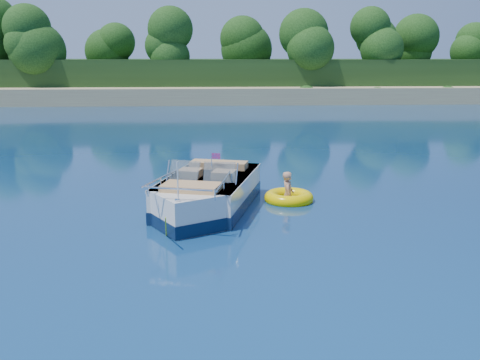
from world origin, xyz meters
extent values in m
plane|color=#0A2149|center=(0.00, 0.00, 0.00)|extent=(160.00, 160.00, 0.00)
cube|color=tan|center=(0.00, 38.00, 0.50)|extent=(170.00, 8.00, 2.00)
cube|color=black|center=(0.00, 65.00, 1.00)|extent=(170.00, 56.00, 6.00)
cylinder|color=#311E10|center=(-18.00, 40.50, 3.10)|extent=(0.44, 0.44, 3.20)
sphere|color=black|center=(-18.00, 40.50, 6.14)|extent=(5.28, 5.28, 5.28)
cylinder|color=#311E10|center=(0.00, 42.00, 3.30)|extent=(0.44, 0.44, 3.60)
sphere|color=black|center=(0.00, 42.00, 6.72)|extent=(5.94, 5.94, 5.94)
cylinder|color=#311E10|center=(20.00, 40.00, 2.80)|extent=(0.44, 0.44, 2.60)
sphere|color=black|center=(20.00, 40.00, 5.27)|extent=(4.29, 4.29, 4.29)
cube|color=silver|center=(-0.52, 1.18, 0.33)|extent=(3.21, 4.55, 1.14)
cube|color=silver|center=(-1.04, -0.70, 0.33)|extent=(2.10, 2.10, 1.14)
cube|color=#0B1A36|center=(-0.52, 1.18, 0.17)|extent=(3.25, 4.60, 0.33)
cube|color=#0B1A36|center=(-1.04, -0.70, 0.17)|extent=(2.14, 2.14, 0.33)
cube|color=tan|center=(-0.43, 1.49, 0.65)|extent=(2.45, 3.24, 0.11)
cube|color=silver|center=(-0.52, 1.18, 0.87)|extent=(3.25, 4.56, 0.07)
cube|color=black|center=(0.09, 3.35, 0.38)|extent=(0.68, 0.53, 0.98)
cube|color=#8C9EA5|center=(-1.19, 0.58, 1.19)|extent=(0.89, 0.60, 0.53)
cube|color=#8C9EA5|center=(-0.25, 0.31, 1.19)|extent=(0.88, 0.40, 0.53)
cube|color=tan|center=(-1.06, 1.05, 0.90)|extent=(0.74, 0.74, 0.44)
cube|color=tan|center=(-0.12, 0.79, 0.90)|extent=(0.74, 0.74, 0.44)
cube|color=tan|center=(-0.22, 2.23, 0.90)|extent=(1.80, 1.04, 0.41)
cube|color=tan|center=(-0.99, -0.50, 0.88)|extent=(1.60, 1.17, 0.37)
cylinder|color=silver|center=(-1.27, -1.49, 1.37)|extent=(0.04, 0.04, 0.93)
cube|color=#FF1C22|center=(-0.34, 0.34, 1.62)|extent=(0.24, 0.08, 0.15)
cube|color=silver|center=(-1.28, -1.55, 0.94)|extent=(0.12, 0.09, 0.05)
cylinder|color=#C7D617|center=(-1.54, -1.87, 0.38)|extent=(0.11, 1.17, 0.83)
torus|color=#FFD600|center=(1.84, 1.64, 0.10)|extent=(1.77, 1.77, 0.39)
torus|color=#B7090C|center=(1.84, 1.64, 0.12)|extent=(1.46, 1.46, 0.13)
imported|color=tan|center=(1.80, 1.63, 0.00)|extent=(0.41, 0.82, 1.56)
camera|label=1|loc=(-0.60, -13.59, 4.16)|focal=40.00mm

